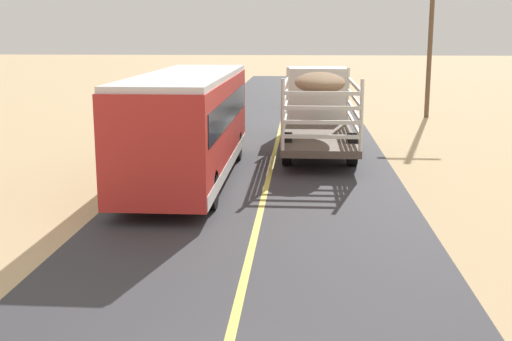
% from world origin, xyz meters
% --- Properties ---
extents(livestock_truck, '(2.53, 9.70, 3.02)m').
position_xyz_m(livestock_truck, '(1.60, 19.59, 1.79)').
color(livestock_truck, silver).
rests_on(livestock_truck, road_surface).
extents(bus, '(2.54, 10.00, 3.21)m').
position_xyz_m(bus, '(-2.37, 12.47, 1.75)').
color(bus, red).
rests_on(bus, road_surface).
extents(car_far, '(1.90, 4.62, 1.93)m').
position_xyz_m(car_far, '(1.63, 32.44, 1.09)').
color(car_far, silver).
rests_on(car_far, road_surface).
extents(power_pole_mid, '(2.20, 0.24, 8.91)m').
position_xyz_m(power_pole_mid, '(7.50, 28.18, 4.76)').
color(power_pole_mid, brown).
rests_on(power_pole_mid, ground).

